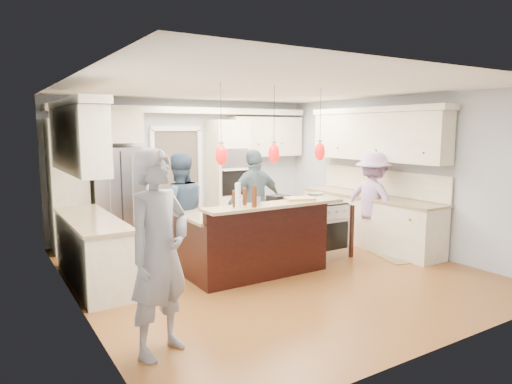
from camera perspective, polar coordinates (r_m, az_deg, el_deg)
ground_plane at (r=7.07m, az=1.52°, el=-9.61°), size 6.00×6.00×0.00m
room_shell at (r=6.75m, az=1.58°, el=5.28°), size 5.54×6.04×2.72m
refrigerator at (r=8.63m, az=-17.02°, el=-0.60°), size 0.90×0.70×1.80m
oven_column at (r=9.47m, az=-3.56°, el=2.00°), size 0.72×0.69×2.30m
back_upper_cabinets at (r=8.90m, az=-12.41°, el=4.80°), size 5.30×0.61×2.54m
right_counter_run at (r=8.61m, az=14.13°, el=0.53°), size 0.64×3.10×2.51m
left_cabinets at (r=6.63m, az=-20.42°, el=-1.90°), size 0.64×2.30×2.51m
kitchen_island at (r=6.87m, az=-0.52°, el=-5.92°), size 2.10×1.46×1.12m
island_range at (r=7.74m, az=8.14°, el=-4.63°), size 0.82×0.71×0.92m
pendant_lights at (r=6.18m, az=2.25°, el=4.90°), size 1.75×0.15×1.03m
person_bar_end at (r=4.38m, az=-12.00°, el=-7.49°), size 0.85×0.73×1.96m
person_far_left at (r=7.10m, az=-9.55°, el=-2.29°), size 0.99×0.85×1.77m
person_far_right at (r=7.71m, az=-0.12°, el=-1.26°), size 1.07×0.48×1.79m
person_range_side at (r=8.32m, az=14.43°, el=-1.07°), size 0.81×1.20×1.72m
floor_rug at (r=8.11m, az=17.11°, el=-7.62°), size 0.84×1.04×0.01m
water_bottle at (r=5.85m, az=-2.28°, el=-0.43°), size 0.10×0.10×0.32m
beer_bottle_a at (r=6.07m, az=-1.42°, el=-0.57°), size 0.07×0.07×0.23m
beer_bottle_b at (r=5.89m, az=-0.23°, el=-0.59°), size 0.08×0.08×0.28m
beer_bottle_c at (r=5.92m, az=-2.71°, el=-0.86°), size 0.06×0.06×0.22m
drink_can at (r=6.06m, az=0.27°, el=-1.14°), size 0.07×0.07×0.11m
cutting_board at (r=6.57m, az=5.49°, el=-0.82°), size 0.46×0.39×0.03m
pot_large at (r=7.61m, az=7.43°, el=-0.68°), size 0.27×0.27×0.16m
pot_small at (r=7.68m, az=8.22°, el=-0.78°), size 0.23×0.23×0.11m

